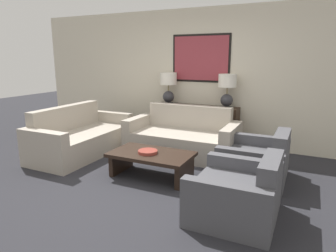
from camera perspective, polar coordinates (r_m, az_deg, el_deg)
ground_plane at (r=4.23m, az=-5.28°, el=-11.07°), size 20.00×20.00×0.00m
back_wall at (r=6.08m, az=6.34°, el=9.22°), size 7.75×0.12×2.65m
console_table at (r=5.97m, az=5.30°, el=0.12°), size 1.66×0.36×0.80m
table_lamp_left at (r=6.08m, az=0.08°, el=7.82°), size 0.33×0.33×0.63m
table_lamp_right at (r=5.67m, az=11.21°, el=7.21°), size 0.33×0.33×0.63m
couch_by_back_wall at (r=5.40m, az=2.81°, el=-2.43°), size 1.96×0.92×0.86m
couch_by_side at (r=5.66m, az=-16.25°, el=-2.21°), size 0.92×1.96×0.86m
coffee_table at (r=4.39m, az=-3.20°, el=-6.27°), size 1.19×0.69×0.37m
decorative_bowl at (r=4.34m, az=-3.88°, el=-4.91°), size 0.28×0.28×0.04m
armchair_near_back_wall at (r=4.50m, az=16.48°, el=-6.59°), size 0.89×0.99×0.72m
armchair_near_camera at (r=3.44m, az=13.21°, el=-12.63°), size 0.89×0.99×0.72m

